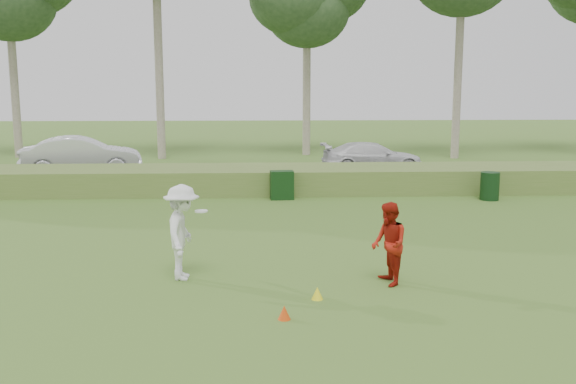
{
  "coord_description": "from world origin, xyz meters",
  "views": [
    {
      "loc": [
        -0.74,
        -12.01,
        4.0
      ],
      "look_at": [
        0.0,
        4.0,
        1.3
      ],
      "focal_mm": 40.0,
      "sensor_mm": 36.0,
      "label": 1
    }
  ],
  "objects_px": {
    "utility_cabinet": "(282,185)",
    "trash_bin": "(490,186)",
    "player_red": "(389,244)",
    "cone_orange": "(284,313)",
    "cone_yellow": "(317,293)",
    "car_mid": "(82,156)",
    "car_right": "(372,157)",
    "player_white": "(182,232)"
  },
  "relations": [
    {
      "from": "utility_cabinet",
      "to": "trash_bin",
      "type": "relative_size",
      "value": 1.03
    },
    {
      "from": "player_red",
      "to": "cone_yellow",
      "type": "height_order",
      "value": "player_red"
    },
    {
      "from": "player_white",
      "to": "car_right",
      "type": "xyz_separation_m",
      "value": [
        6.75,
        15.8,
        -0.26
      ]
    },
    {
      "from": "car_mid",
      "to": "car_right",
      "type": "height_order",
      "value": "car_mid"
    },
    {
      "from": "car_right",
      "to": "player_white",
      "type": "bearing_deg",
      "value": 154.03
    },
    {
      "from": "player_red",
      "to": "cone_orange",
      "type": "distance_m",
      "value": 2.96
    },
    {
      "from": "cone_orange",
      "to": "cone_yellow",
      "type": "relative_size",
      "value": 1.01
    },
    {
      "from": "player_white",
      "to": "cone_yellow",
      "type": "distance_m",
      "value": 3.15
    },
    {
      "from": "player_white",
      "to": "utility_cabinet",
      "type": "bearing_deg",
      "value": -12.11
    },
    {
      "from": "player_white",
      "to": "player_red",
      "type": "distance_m",
      "value": 4.23
    },
    {
      "from": "utility_cabinet",
      "to": "player_red",
      "type": "bearing_deg",
      "value": -83.99
    },
    {
      "from": "player_red",
      "to": "car_mid",
      "type": "distance_m",
      "value": 19.09
    },
    {
      "from": "utility_cabinet",
      "to": "car_mid",
      "type": "xyz_separation_m",
      "value": [
        -8.58,
        6.2,
        0.4
      ]
    },
    {
      "from": "car_right",
      "to": "car_mid",
      "type": "bearing_deg",
      "value": 88.72
    },
    {
      "from": "player_white",
      "to": "cone_orange",
      "type": "distance_m",
      "value": 3.28
    },
    {
      "from": "player_white",
      "to": "car_right",
      "type": "distance_m",
      "value": 17.18
    },
    {
      "from": "player_red",
      "to": "car_right",
      "type": "height_order",
      "value": "player_red"
    },
    {
      "from": "player_red",
      "to": "cone_orange",
      "type": "bearing_deg",
      "value": -57.0
    },
    {
      "from": "player_red",
      "to": "cone_orange",
      "type": "relative_size",
      "value": 6.87
    },
    {
      "from": "trash_bin",
      "to": "cone_yellow",
      "type": "bearing_deg",
      "value": -124.34
    },
    {
      "from": "player_red",
      "to": "car_right",
      "type": "distance_m",
      "value": 16.58
    },
    {
      "from": "cone_orange",
      "to": "car_mid",
      "type": "height_order",
      "value": "car_mid"
    },
    {
      "from": "cone_yellow",
      "to": "utility_cabinet",
      "type": "xyz_separation_m",
      "value": [
        -0.27,
        10.68,
        0.38
      ]
    },
    {
      "from": "player_white",
      "to": "car_mid",
      "type": "xyz_separation_m",
      "value": [
        -6.18,
        15.45,
        -0.09
      ]
    },
    {
      "from": "player_red",
      "to": "utility_cabinet",
      "type": "xyz_separation_m",
      "value": [
        -1.79,
        9.83,
        -0.34
      ]
    },
    {
      "from": "car_mid",
      "to": "player_red",
      "type": "bearing_deg",
      "value": -159.13
    },
    {
      "from": "player_white",
      "to": "player_red",
      "type": "bearing_deg",
      "value": -95.48
    },
    {
      "from": "cone_orange",
      "to": "player_red",
      "type": "bearing_deg",
      "value": 40.62
    },
    {
      "from": "trash_bin",
      "to": "car_right",
      "type": "height_order",
      "value": "car_right"
    },
    {
      "from": "utility_cabinet",
      "to": "trash_bin",
      "type": "height_order",
      "value": "utility_cabinet"
    },
    {
      "from": "cone_yellow",
      "to": "utility_cabinet",
      "type": "relative_size",
      "value": 0.24
    },
    {
      "from": "player_white",
      "to": "car_mid",
      "type": "height_order",
      "value": "player_white"
    },
    {
      "from": "cone_yellow",
      "to": "cone_orange",
      "type": "bearing_deg",
      "value": -123.19
    },
    {
      "from": "player_red",
      "to": "car_right",
      "type": "relative_size",
      "value": 0.36
    },
    {
      "from": "player_white",
      "to": "trash_bin",
      "type": "distance_m",
      "value": 13.05
    },
    {
      "from": "trash_bin",
      "to": "player_red",
      "type": "bearing_deg",
      "value": -120.28
    },
    {
      "from": "trash_bin",
      "to": "car_right",
      "type": "xyz_separation_m",
      "value": [
        -2.89,
        7.02,
        0.24
      ]
    },
    {
      "from": "cone_yellow",
      "to": "utility_cabinet",
      "type": "height_order",
      "value": "utility_cabinet"
    },
    {
      "from": "utility_cabinet",
      "to": "car_right",
      "type": "relative_size",
      "value": 0.22
    },
    {
      "from": "car_right",
      "to": "trash_bin",
      "type": "bearing_deg",
      "value": -160.42
    },
    {
      "from": "player_white",
      "to": "cone_orange",
      "type": "height_order",
      "value": "player_white"
    },
    {
      "from": "cone_orange",
      "to": "car_mid",
      "type": "relative_size",
      "value": 0.05
    }
  ]
}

